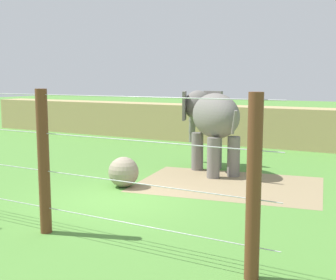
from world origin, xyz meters
TOP-DOWN VIEW (x-y plane):
  - ground_plane at (0.00, 0.00)m, footprint 120.00×120.00m
  - dirt_patch at (2.01, 3.27)m, footprint 6.42×5.00m
  - embankment_wall at (0.00, 12.11)m, footprint 36.00×1.80m
  - elephant at (0.68, 4.90)m, footprint 3.41×3.26m
  - enrichment_ball at (-0.81, 1.34)m, footprint 0.97×0.97m
  - cable_fence at (0.02, -2.97)m, footprint 10.69×0.25m

SIDE VIEW (x-z plane):
  - ground_plane at x=0.00m, z-range 0.00..0.00m
  - dirt_patch at x=2.01m, z-range 0.00..0.01m
  - enrichment_ball at x=-0.81m, z-range 0.00..0.97m
  - embankment_wall at x=0.00m, z-range 0.00..1.99m
  - cable_fence at x=0.02m, z-range 0.01..3.22m
  - elephant at x=0.68m, z-range 0.48..3.45m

